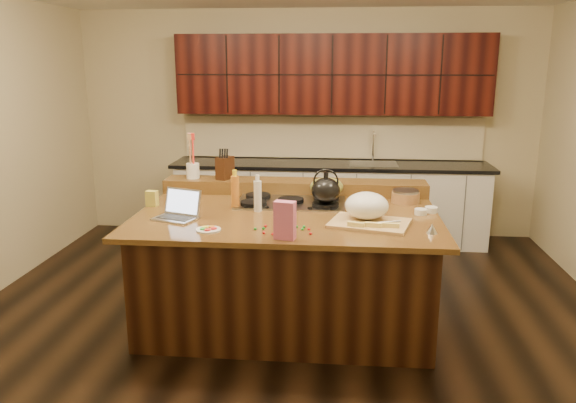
{
  "coord_description": "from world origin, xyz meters",
  "views": [
    {
      "loc": [
        0.41,
        -4.32,
        2.11
      ],
      "look_at": [
        0.0,
        0.05,
        1.0
      ],
      "focal_mm": 35.0,
      "sensor_mm": 36.0,
      "label": 1
    }
  ],
  "objects": [
    {
      "name": "room",
      "position": [
        0.0,
        0.0,
        1.35
      ],
      "size": [
        5.52,
        5.02,
        2.72
      ],
      "color": "black",
      "rests_on": "ground"
    },
    {
      "name": "island",
      "position": [
        0.0,
        0.0,
        0.46
      ],
      "size": [
        2.4,
        1.6,
        0.92
      ],
      "color": "black",
      "rests_on": "ground"
    },
    {
      "name": "back_ledge",
      "position": [
        0.0,
        0.7,
        0.98
      ],
      "size": [
        2.4,
        0.3,
        0.12
      ],
      "primitive_type": "cube",
      "color": "black",
      "rests_on": "island"
    },
    {
      "name": "cooktop",
      "position": [
        0.0,
        0.3,
        0.94
      ],
      "size": [
        0.92,
        0.52,
        0.05
      ],
      "color": "gray",
      "rests_on": "island"
    },
    {
      "name": "back_counter",
      "position": [
        0.3,
        2.23,
        0.98
      ],
      "size": [
        3.7,
        0.66,
        2.4
      ],
      "color": "silver",
      "rests_on": "ground"
    },
    {
      "name": "kettle",
      "position": [
        0.3,
        0.17,
        1.07
      ],
      "size": [
        0.31,
        0.31,
        0.21
      ],
      "primitive_type": "ellipsoid",
      "rotation": [
        0.0,
        0.0,
        -0.39
      ],
      "color": "black",
      "rests_on": "cooktop"
    },
    {
      "name": "green_bowl",
      "position": [
        0.3,
        0.43,
        1.04
      ],
      "size": [
        0.35,
        0.35,
        0.16
      ],
      "primitive_type": "ellipsoid",
      "rotation": [
        0.0,
        0.0,
        0.22
      ],
      "color": "olive",
      "rests_on": "cooktop"
    },
    {
      "name": "laptop",
      "position": [
        -0.82,
        -0.23,
        0.98
      ],
      "size": [
        0.38,
        0.34,
        0.22
      ],
      "rotation": [
        0.0,
        0.0,
        -0.34
      ],
      "color": "#B7B7BC",
      "rests_on": "island"
    },
    {
      "name": "oil_bottle",
      "position": [
        -0.44,
        0.11,
        1.06
      ],
      "size": [
        0.07,
        0.07,
        0.27
      ],
      "primitive_type": "cylinder",
      "rotation": [
        0.0,
        0.0,
        -0.06
      ],
      "color": "#C06D21",
      "rests_on": "island"
    },
    {
      "name": "vinegar_bottle",
      "position": [
        -0.24,
        0.03,
        1.04
      ],
      "size": [
        0.08,
        0.08,
        0.25
      ],
      "primitive_type": "cylinder",
      "rotation": [
        0.0,
        0.0,
        -0.35
      ],
      "color": "silver",
      "rests_on": "island"
    },
    {
      "name": "wooden_tray",
      "position": [
        0.62,
        -0.23,
        1.02
      ],
      "size": [
        0.65,
        0.54,
        0.23
      ],
      "rotation": [
        0.0,
        0.0,
        -0.26
      ],
      "color": "tan",
      "rests_on": "island"
    },
    {
      "name": "ramekin_a",
      "position": [
        1.06,
        0.05,
        0.94
      ],
      "size": [
        0.12,
        0.12,
        0.04
      ],
      "primitive_type": "cylinder",
      "rotation": [
        0.0,
        0.0,
        0.18
      ],
      "color": "white",
      "rests_on": "island"
    },
    {
      "name": "ramekin_b",
      "position": [
        1.15,
        0.12,
        0.94
      ],
      "size": [
        0.12,
        0.12,
        0.04
      ],
      "primitive_type": "cylinder",
      "rotation": [
        0.0,
        0.0,
        -0.25
      ],
      "color": "white",
      "rests_on": "island"
    },
    {
      "name": "ramekin_c",
      "position": [
        0.72,
        0.16,
        0.94
      ],
      "size": [
        0.12,
        0.12,
        0.04
      ],
      "primitive_type": "cylinder",
      "rotation": [
        0.0,
        0.0,
        -0.23
      ],
      "color": "white",
      "rests_on": "island"
    },
    {
      "name": "strainer_bowl",
      "position": [
        0.98,
        0.43,
        0.97
      ],
      "size": [
        0.24,
        0.24,
        0.09
      ],
      "primitive_type": "cylinder",
      "rotation": [
        0.0,
        0.0,
        0.0
      ],
      "color": "#996B3F",
      "rests_on": "island"
    },
    {
      "name": "kitchen_timer",
      "position": [
        1.07,
        -0.45,
        0.96
      ],
      "size": [
        0.1,
        0.1,
        0.07
      ],
      "primitive_type": "cone",
      "rotation": [
        0.0,
        0.0,
        0.3
      ],
      "color": "silver",
      "rests_on": "island"
    },
    {
      "name": "pink_bag",
      "position": [
        0.05,
        -0.68,
        1.05
      ],
      "size": [
        0.15,
        0.1,
        0.26
      ],
      "primitive_type": "cube",
      "rotation": [
        0.0,
        0.0,
        -0.22
      ],
      "color": "#CF618A",
      "rests_on": "island"
    },
    {
      "name": "candy_plate",
      "position": [
        -0.52,
        -0.54,
        0.93
      ],
      "size": [
        0.21,
        0.21,
        0.01
      ],
      "primitive_type": "cylinder",
      "rotation": [
        0.0,
        0.0,
        0.21
      ],
      "color": "white",
      "rests_on": "island"
    },
    {
      "name": "package_box",
      "position": [
        -1.15,
        0.11,
        0.98
      ],
      "size": [
        0.1,
        0.08,
        0.13
      ],
      "primitive_type": "cube",
      "rotation": [
        0.0,
        0.0,
        -0.14
      ],
      "color": "gold",
      "rests_on": "island"
    },
    {
      "name": "utensil_crock",
      "position": [
        -0.95,
        0.7,
        1.11
      ],
      "size": [
        0.13,
        0.13,
        0.14
      ],
      "primitive_type": "cylinder",
      "rotation": [
        0.0,
        0.0,
        -0.11
      ],
      "color": "white",
      "rests_on": "back_ledge"
    },
    {
      "name": "knife_block",
      "position": [
        -0.65,
        0.7,
        1.14
      ],
      "size": [
        0.16,
        0.2,
        0.21
      ],
      "primitive_type": "cube",
      "rotation": [
        0.0,
        0.0,
        -0.39
      ],
      "color": "black",
      "rests_on": "back_ledge"
    },
    {
      "name": "gumdrop_0",
      "position": [
        -0.12,
        -0.42,
        0.93
      ],
      "size": [
        0.02,
        0.02,
        0.02
      ],
      "primitive_type": "ellipsoid",
      "color": "red",
      "rests_on": "island"
    },
    {
      "name": "gumdrop_1",
      "position": [
        0.11,
        -0.41,
        0.93
      ],
      "size": [
        0.02,
        0.02,
        0.02
      ],
      "primitive_type": "ellipsoid",
      "color": "#198C26",
      "rests_on": "island"
    },
    {
      "name": "gumdrop_2",
      "position": [
        0.04,
        -0.49,
        0.93
      ],
      "size": [
        0.02,
        0.02,
        0.02
      ],
      "primitive_type": "ellipsoid",
      "color": "red",
      "rests_on": "island"
    },
    {
      "name": "gumdrop_3",
      "position": [
        0.16,
        -0.41,
        0.93
      ],
      "size": [
        0.02,
        0.02,
        0.02
      ],
      "primitive_type": "ellipsoid",
      "color": "#198C26",
      "rests_on": "island"
    },
    {
      "name": "gumdrop_4",
      "position": [
        -0.11,
        -0.58,
        0.93
      ],
      "size": [
        0.02,
        0.02,
        0.02
      ],
      "primitive_type": "ellipsoid",
      "color": "red",
      "rests_on": "island"
    },
    {
      "name": "gumdrop_5",
      "position": [
        -0.13,
        -0.48,
        0.93
      ],
      "size": [
        0.02,
        0.02,
        0.02
      ],
      "primitive_type": "ellipsoid",
      "color": "#198C26",
      "rests_on": "island"
    },
    {
      "name": "gumdrop_6",
      "position": [
        0.09,
        -0.55,
        0.93
      ],
      "size": [
        0.02,
        0.02,
        0.02
      ],
      "primitive_type": "ellipsoid",
      "color": "red",
      "rests_on": "island"
    },
    {
      "name": "gumdrop_7",
      "position": [
        -0.19,
        -0.5,
        0.93
      ],
      "size": [
        0.02,
        0.02,
        0.02
      ],
      "primitive_type": "ellipsoid",
      "color": "#198C26",
      "rests_on": "island"
    },
    {
      "name": "gumdrop_8",
      "position": [
        -0.05,
        -0.61,
        0.93
      ],
      "size": [
        0.02,
        0.02,
        0.02
      ],
      "primitive_type": "ellipsoid",
      "color": "red",
      "rests_on": "island"
    },
    {
      "name": "gumdrop_9",
      "position": [
        0.04,
        -0.6,
        0.93
      ],
      "size": [
        0.02,
        0.02,
        0.02
      ],
      "primitive_type": "ellipsoid",
      "color": "#198C26",
      "rests_on": "island"
    },
    {
      "name": "gumdrop_10",
      "position": [
        0.2,
        -0.47,
        0.93
      ],
      "size": [
        0.02,
        0.02,
        0.02
      ],
      "primitive_type": "ellipsoid",
      "color": "red",
      "rests_on": "island"
    },
    {
      "name": "gumdrop_11",
      "position": [
        0.15,
        -0.47,
        0.93
      ],
      "size": [
        0.02,
        0.02,
        0.02
      ],
      "primitive_type": "ellipsoid",
      "color": "#198C26",
      "rests_on": "island"
    },
    {
      "name": "gumdrop_12",
      "position": [
        0.22,
        -0.57,
        0.93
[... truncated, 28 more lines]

